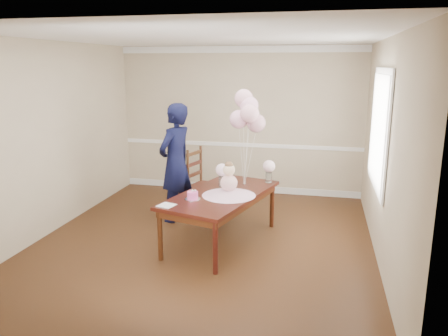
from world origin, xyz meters
The scene contains 52 objects.
floor centered at (0.00, 0.00, 0.00)m, with size 4.50×5.00×0.00m, color black.
ceiling centered at (0.00, 0.00, 2.70)m, with size 4.50×5.00×0.02m, color white.
wall_back centered at (0.00, 2.50, 1.35)m, with size 4.50×0.02×2.70m, color tan.
wall_front centered at (0.00, -2.50, 1.35)m, with size 4.50×0.02×2.70m, color tan.
wall_left centered at (-2.25, 0.00, 1.35)m, with size 0.02×5.00×2.70m, color tan.
wall_right centered at (2.25, 0.00, 1.35)m, with size 0.02×5.00×2.70m, color tan.
chair_rail_trim centered at (0.00, 2.49, 0.90)m, with size 4.50×0.02×0.07m, color white.
crown_molding centered at (0.00, 2.49, 2.63)m, with size 4.50×0.02×0.12m, color white.
baseboard_trim centered at (0.00, 2.49, 0.06)m, with size 4.50×0.02×0.12m, color silver.
window_frame centered at (2.23, 0.50, 1.55)m, with size 0.02×1.66×1.56m, color white.
window_blinds centered at (2.21, 0.50, 1.55)m, with size 0.01×1.50×1.40m, color white.
dining_table_top centered at (0.23, 0.02, 0.67)m, with size 0.93×1.86×0.05m, color black.
table_apron centered at (0.23, 0.02, 0.60)m, with size 0.84×1.77×0.09m, color black.
table_leg_fl centered at (-0.38, -0.70, 0.33)m, with size 0.07×0.07×0.65m, color black.
table_leg_fr centered at (0.38, -0.91, 0.33)m, with size 0.07×0.07×0.65m, color black.
table_leg_bl centered at (0.08, 0.95, 0.33)m, with size 0.07×0.07×0.65m, color black.
table_leg_br centered at (0.84, 0.74, 0.33)m, with size 0.07×0.07×0.65m, color black.
baby_skirt centered at (0.35, -0.06, 0.74)m, with size 0.71×0.71×0.09m, color #D89FBC.
baby_torso centered at (0.35, -0.06, 0.87)m, with size 0.22×0.22×0.22m, color pink.
baby_head centered at (0.35, -0.06, 1.04)m, with size 0.16×0.16×0.16m, color #FFD9AF.
baby_hair centered at (0.35, -0.06, 1.10)m, with size 0.11×0.11×0.11m, color brown.
cake_platter centered at (-0.06, -0.34, 0.70)m, with size 0.20×0.20×0.01m, color #BBBBBF.
birthday_cake centered at (-0.06, -0.34, 0.75)m, with size 0.14×0.14×0.09m, color #E4489F.
cake_flower_a centered at (-0.06, -0.34, 0.81)m, with size 0.03×0.03×0.03m, color white.
cake_flower_b centered at (-0.03, -0.32, 0.81)m, with size 0.03×0.03×0.03m, color silver.
rose_vase_near centered at (0.17, 0.32, 0.77)m, with size 0.09×0.09×0.15m, color silver.
roses_near centered at (0.17, 0.32, 0.94)m, with size 0.18×0.18×0.18m, color white.
rose_vase_far centered at (0.78, 0.68, 0.77)m, with size 0.09×0.09×0.15m, color silver.
roses_far centered at (0.78, 0.68, 0.94)m, with size 0.18×0.18×0.18m, color #FFD5DB.
napkin centered at (-0.30, -0.66, 0.70)m, with size 0.19×0.19×0.01m, color silver.
balloon_weight centered at (0.46, 0.49, 0.71)m, with size 0.04×0.04×0.02m, color silver.
balloon_a centered at (0.37, 0.51, 1.63)m, with size 0.26×0.26×0.26m, color #F7AFCE.
balloon_b centered at (0.53, 0.42, 1.72)m, with size 0.26×0.26×0.26m, color #FFB4C7.
balloon_c centered at (0.50, 0.57, 1.81)m, with size 0.26×0.26×0.26m, color #FFB4D7.
balloon_d centered at (0.42, 0.61, 1.91)m, with size 0.26×0.26×0.26m, color #FDB3C6.
balloon_e centered at (0.61, 0.52, 1.58)m, with size 0.26×0.26×0.26m, color #DC9BAD.
balloon_ribbon_a centered at (0.41, 0.50, 1.10)m, with size 0.00×0.00×0.78m, color silver.
balloon_ribbon_b centered at (0.50, 0.45, 1.14)m, with size 0.00×0.00×0.87m, color silver.
balloon_ribbon_c centered at (0.48, 0.53, 1.19)m, with size 0.00×0.00×0.97m, color white.
balloon_ribbon_d centered at (0.44, 0.55, 1.24)m, with size 0.00×0.00×1.06m, color white.
balloon_ribbon_e centered at (0.53, 0.50, 1.07)m, with size 0.00×0.00×0.74m, color white.
dining_chair_seat centered at (-0.24, 1.00, 0.48)m, with size 0.47×0.47×0.05m, color #3A1710.
chair_leg_fl centered at (-0.48, 0.87, 0.23)m, with size 0.04×0.04×0.46m, color #33110E.
chair_leg_fr centered at (-0.11, 0.76, 0.23)m, with size 0.04×0.04×0.46m, color #35180E.
chair_leg_bl centered at (-0.38, 1.24, 0.23)m, with size 0.04×0.04×0.46m, color #34150E.
chair_leg_br centered at (-0.01, 1.13, 0.23)m, with size 0.04×0.04×0.46m, color #33160E.
chair_back_post_l centered at (-0.50, 0.87, 0.79)m, with size 0.04×0.04×0.60m, color #321C0D.
chair_back_post_r centered at (-0.40, 1.24, 0.79)m, with size 0.04×0.04×0.60m, color #341B0E.
chair_slat_low centered at (-0.45, 1.06, 0.66)m, with size 0.03×0.43×0.05m, color #36180E.
chair_slat_mid centered at (-0.45, 1.06, 0.83)m, with size 0.03×0.43×0.05m, color #38150F.
chair_slat_top centered at (-0.45, 1.06, 1.00)m, with size 0.03×0.43×0.05m, color #371E0F.
woman centered at (-0.65, 0.73, 0.91)m, with size 0.66×0.44×1.82m, color black.
Camera 1 is at (1.50, -5.43, 2.38)m, focal length 35.00 mm.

